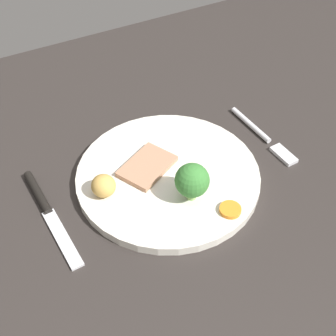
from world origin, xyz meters
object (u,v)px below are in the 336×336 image
object	(u,v)px
broccoli_floret	(192,181)
carrot_coin_front	(228,211)
meat_slice_main	(147,166)
knife	(46,208)
dinner_plate	(168,176)
fork	(264,137)
roast_potato_left	(103,186)

from	to	relation	value
broccoli_floret	carrot_coin_front	bearing A→B (deg)	123.07
meat_slice_main	knife	xyz separation A→B (cm)	(15.42, -0.46, -1.35)
dinner_plate	knife	bearing A→B (deg)	-8.82
dinner_plate	broccoli_floret	distance (cm)	7.00
meat_slice_main	fork	world-z (taller)	meat_slice_main
meat_slice_main	carrot_coin_front	distance (cm)	13.90
roast_potato_left	fork	xyz separation A→B (cm)	(-27.65, -0.03, -2.55)
broccoli_floret	meat_slice_main	bearing A→B (deg)	-70.29
carrot_coin_front	broccoli_floret	xyz separation A→B (cm)	(3.02, -4.64, 3.04)
dinner_plate	knife	size ratio (longest dim) A/B	1.45
dinner_plate	knife	world-z (taller)	dinner_plate
fork	roast_potato_left	bearing A→B (deg)	-92.79
roast_potato_left	fork	size ratio (longest dim) A/B	0.23
meat_slice_main	knife	size ratio (longest dim) A/B	0.44
knife	carrot_coin_front	bearing A→B (deg)	55.48
carrot_coin_front	knife	world-z (taller)	carrot_coin_front
meat_slice_main	carrot_coin_front	world-z (taller)	meat_slice_main
broccoli_floret	fork	size ratio (longest dim) A/B	0.38
dinner_plate	meat_slice_main	xyz separation A→B (cm)	(2.25, -2.28, 1.10)
roast_potato_left	meat_slice_main	bearing A→B (deg)	-168.08
dinner_plate	carrot_coin_front	bearing A→B (deg)	109.35
meat_slice_main	carrot_coin_front	bearing A→B (deg)	114.99
meat_slice_main	knife	world-z (taller)	meat_slice_main
carrot_coin_front	fork	xyz separation A→B (cm)	(-14.32, -11.05, -1.31)
fork	broccoli_floret	bearing A→B (deg)	-72.56
carrot_coin_front	broccoli_floret	bearing A→B (deg)	-56.93
broccoli_floret	fork	xyz separation A→B (cm)	(-17.34, -6.41, -4.35)
knife	dinner_plate	bearing A→B (deg)	78.20
fork	knife	distance (cm)	35.66
dinner_plate	knife	distance (cm)	17.88
carrot_coin_front	broccoli_floret	world-z (taller)	broccoli_floret
roast_potato_left	carrot_coin_front	bearing A→B (deg)	140.40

